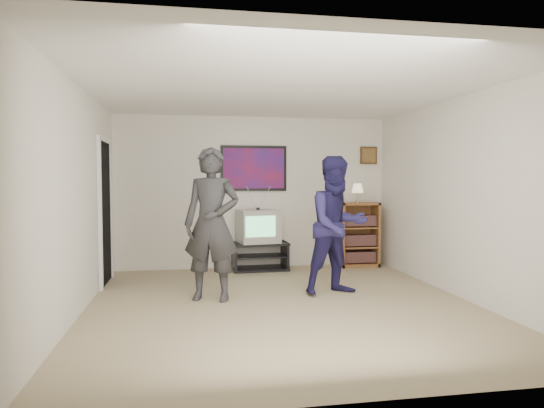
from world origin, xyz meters
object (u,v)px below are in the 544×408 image
object	(u,v)px
media_stand	(260,256)
bookshelf	(358,234)
crt_television	(258,226)
person_short	(338,225)
person_tall	(212,224)

from	to	relation	value
media_stand	bookshelf	size ratio (longest dim) A/B	0.85
crt_television	bookshelf	xyz separation A→B (m)	(1.71, 0.05, -0.17)
crt_television	person_short	xyz separation A→B (m)	(0.77, -1.78, 0.17)
crt_television	person_tall	distance (m)	2.01
media_stand	person_tall	size ratio (longest dim) A/B	0.49
crt_television	person_tall	world-z (taller)	person_tall
media_stand	crt_television	xyz separation A→B (m)	(-0.03, 0.00, 0.49)
crt_television	bookshelf	size ratio (longest dim) A/B	0.58
bookshelf	person_tall	xyz separation A→B (m)	(-2.55, -1.87, 0.39)
media_stand	person_short	size ratio (longest dim) A/B	0.52
media_stand	person_short	xyz separation A→B (m)	(0.74, -1.78, 0.66)
person_tall	person_short	xyz separation A→B (m)	(1.60, 0.04, -0.05)
crt_television	bookshelf	distance (m)	1.72
media_stand	crt_television	distance (m)	0.49
bookshelf	crt_television	bearing A→B (deg)	-178.33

